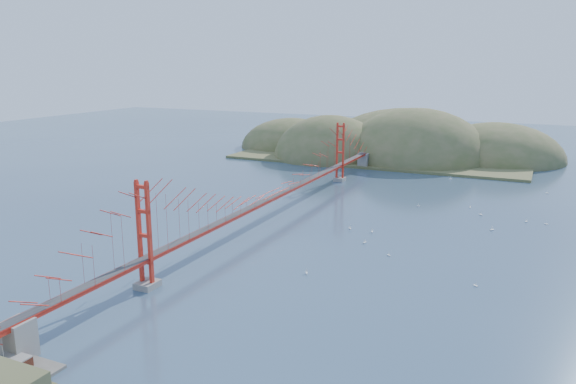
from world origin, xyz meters
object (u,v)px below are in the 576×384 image
at_px(bridge, 273,173).
at_px(sailboat_2, 389,255).
at_px(sailboat_1, 481,214).
at_px(fort, 4,362).
at_px(sailboat_0, 372,231).

distance_m(bridge, sailboat_2, 23.73).
height_order(bridge, sailboat_1, bridge).
bearing_deg(sailboat_2, fort, -117.73).
bearing_deg(sailboat_0, fort, -108.25).
bearing_deg(bridge, fort, -89.52).
xyz_separation_m(sailboat_0, sailboat_1, (12.84, 15.90, 0.01)).
bearing_deg(sailboat_0, sailboat_2, -61.34).
relative_size(sailboat_0, sailboat_2, 1.17).
relative_size(bridge, sailboat_2, 165.67).
height_order(fort, sailboat_0, fort).
bearing_deg(sailboat_2, bridge, 155.27).
xyz_separation_m(sailboat_1, sailboat_2, (-8.13, -24.51, -0.02)).
bearing_deg(sailboat_2, sailboat_1, 71.64).
xyz_separation_m(bridge, sailboat_0, (15.92, -0.89, -6.86)).
bearing_deg(sailboat_2, sailboat_0, 118.66).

